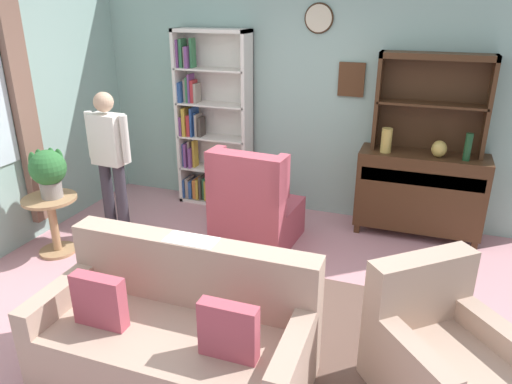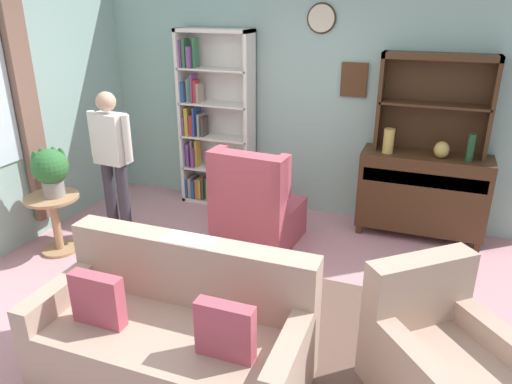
% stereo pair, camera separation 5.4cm
% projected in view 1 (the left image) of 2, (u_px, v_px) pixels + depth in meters
% --- Properties ---
extents(ground_plane, '(5.40, 4.60, 0.02)m').
position_uv_depth(ground_plane, '(237.00, 302.00, 4.11)').
color(ground_plane, '#C68C93').
extents(wall_back, '(5.00, 0.09, 2.80)m').
position_uv_depth(wall_back, '(306.00, 94.00, 5.44)').
color(wall_back, '#93B7AD').
rests_on(wall_back, ground_plane).
extents(area_rug, '(2.60, 1.82, 0.01)m').
position_uv_depth(area_rug, '(246.00, 327.00, 3.78)').
color(area_rug, brown).
rests_on(area_rug, ground_plane).
extents(bookshelf, '(0.90, 0.30, 2.10)m').
position_uv_depth(bookshelf, '(208.00, 126.00, 5.80)').
color(bookshelf, silver).
rests_on(bookshelf, ground_plane).
extents(sideboard, '(1.30, 0.45, 0.92)m').
position_uv_depth(sideboard, '(420.00, 191.00, 5.11)').
color(sideboard, '#422816').
rests_on(sideboard, ground_plane).
extents(sideboard_hutch, '(1.10, 0.26, 1.00)m').
position_uv_depth(sideboard_hutch, '(433.00, 90.00, 4.81)').
color(sideboard_hutch, '#422816').
rests_on(sideboard_hutch, sideboard).
extents(vase_tall, '(0.11, 0.11, 0.25)m').
position_uv_depth(vase_tall, '(386.00, 140.00, 4.96)').
color(vase_tall, tan).
rests_on(vase_tall, sideboard).
extents(vase_round, '(0.15, 0.15, 0.17)m').
position_uv_depth(vase_round, '(439.00, 149.00, 4.82)').
color(vase_round, tan).
rests_on(vase_round, sideboard).
extents(bottle_wine, '(0.07, 0.07, 0.28)m').
position_uv_depth(bottle_wine, '(468.00, 147.00, 4.70)').
color(bottle_wine, '#194223').
rests_on(bottle_wine, sideboard).
extents(couch_floral, '(1.81, 0.87, 0.90)m').
position_uv_depth(couch_floral, '(177.00, 336.00, 3.21)').
color(couch_floral, tan).
rests_on(couch_floral, ground_plane).
extents(armchair_floral, '(1.08, 1.08, 0.88)m').
position_uv_depth(armchair_floral, '(439.00, 356.00, 3.06)').
color(armchair_floral, tan).
rests_on(armchair_floral, ground_plane).
extents(wingback_chair, '(0.84, 0.85, 1.05)m').
position_uv_depth(wingback_chair, '(254.00, 211.00, 4.94)').
color(wingback_chair, '#B74C5B').
rests_on(wingback_chair, ground_plane).
extents(plant_stand, '(0.52, 0.52, 0.60)m').
position_uv_depth(plant_stand, '(53.00, 219.00, 4.78)').
color(plant_stand, '#A87F56').
rests_on(plant_stand, ground_plane).
extents(potted_plant_large, '(0.35, 0.35, 0.48)m').
position_uv_depth(potted_plant_large, '(48.00, 170.00, 4.60)').
color(potted_plant_large, gray).
rests_on(potted_plant_large, plant_stand).
extents(person_reading, '(0.52, 0.22, 1.56)m').
position_uv_depth(person_reading, '(110.00, 155.00, 4.94)').
color(person_reading, '#38333D').
rests_on(person_reading, ground_plane).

